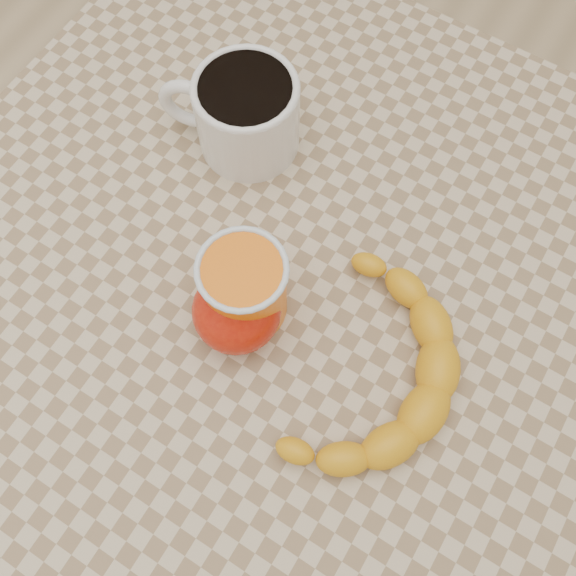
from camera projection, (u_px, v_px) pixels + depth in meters
The scene contains 6 objects.
ground at pixel (288, 427), 1.32m from camera, with size 3.00×3.00×0.00m, color tan.
table at pixel (288, 324), 0.70m from camera, with size 0.80×0.80×0.75m.
coffee_mug at pixel (244, 112), 0.65m from camera, with size 0.16×0.13×0.09m.
orange_juice_glass at pixel (245, 288), 0.57m from camera, with size 0.08×0.08×0.09m.
apple at pixel (237, 311), 0.58m from camera, with size 0.10×0.10×0.08m.
banana at pixel (372, 373), 0.57m from camera, with size 0.18×0.26×0.04m, color orange, non-canonical shape.
Camera 1 is at (0.12, -0.19, 1.33)m, focal length 40.00 mm.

